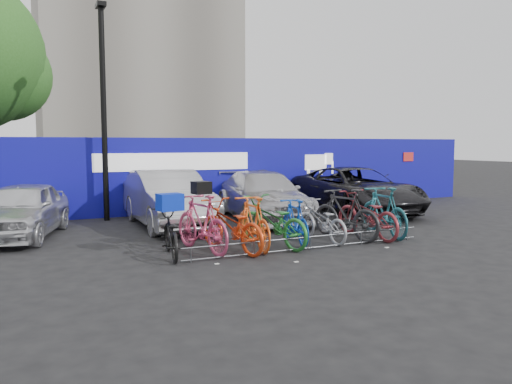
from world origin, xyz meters
TOP-DOWN VIEW (x-y plane):
  - ground at (0.00, 0.00)m, footprint 100.00×100.00m
  - hoarding at (0.01, 6.00)m, footprint 22.00×0.18m
  - lamppost at (-3.20, 5.40)m, footprint 0.25×0.50m
  - bike_rack at (-0.00, -0.60)m, footprint 5.60×0.03m
  - car_0 at (-5.42, 3.53)m, footprint 2.64×4.16m
  - car_1 at (-1.87, 3.61)m, footprint 1.65×4.59m
  - car_2 at (1.00, 3.67)m, footprint 2.63×5.03m
  - car_3 at (4.28, 3.66)m, footprint 2.59×5.34m
  - bike_0 at (-2.82, 0.01)m, footprint 0.87×1.83m
  - bike_1 at (-2.12, 0.15)m, footprint 0.93×2.07m
  - bike_2 at (-1.57, -0.05)m, footprint 1.19×2.14m
  - bike_3 at (-1.04, -0.00)m, footprint 0.67×1.92m
  - bike_4 at (-0.57, 0.02)m, footprint 1.21×2.18m
  - bike_5 at (0.04, 0.11)m, footprint 0.76×1.73m
  - bike_6 at (0.70, 0.08)m, footprint 0.73×1.80m
  - bike_7 at (1.35, 0.06)m, footprint 0.97×2.06m
  - bike_8 at (1.90, -0.00)m, footprint 0.84×2.12m
  - bike_9 at (2.39, -0.02)m, footprint 0.84×2.06m
  - cargo_crate at (-2.82, 0.01)m, footprint 0.50×0.41m
  - cargo_topcase at (-2.12, 0.15)m, footprint 0.38×0.35m

SIDE VIEW (x-z plane):
  - ground at x=0.00m, z-range 0.00..0.00m
  - bike_rack at x=0.00m, z-range 0.01..0.31m
  - bike_0 at x=-2.82m, z-range 0.00..0.92m
  - bike_6 at x=0.70m, z-range 0.00..0.93m
  - bike_5 at x=0.04m, z-range 0.00..1.01m
  - bike_2 at x=-1.57m, z-range 0.00..1.07m
  - bike_4 at x=-0.57m, z-range 0.00..1.09m
  - bike_8 at x=1.90m, z-range 0.00..1.10m
  - bike_3 at x=-1.04m, z-range 0.00..1.13m
  - bike_7 at x=1.35m, z-range 0.00..1.19m
  - bike_1 at x=-2.12m, z-range 0.00..1.20m
  - bike_9 at x=2.39m, z-range 0.00..1.20m
  - car_0 at x=-5.42m, z-range 0.00..1.32m
  - car_2 at x=1.00m, z-range 0.00..1.39m
  - car_3 at x=4.28m, z-range 0.00..1.46m
  - car_1 at x=-1.87m, z-range 0.00..1.51m
  - cargo_crate at x=-2.82m, z-range 0.92..1.25m
  - hoarding at x=0.01m, z-range 0.00..2.40m
  - cargo_topcase at x=-2.12m, z-range 1.20..1.45m
  - lamppost at x=-3.20m, z-range 0.22..6.33m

